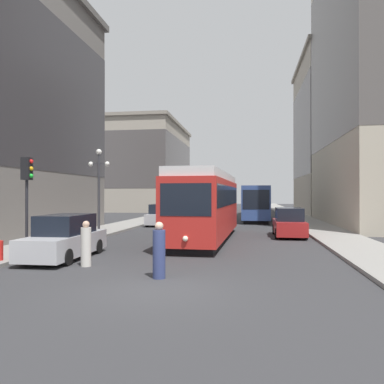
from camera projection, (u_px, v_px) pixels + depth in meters
name	position (u px, v px, depth m)	size (l,w,h in m)	color
ground_plane	(156.00, 290.00, 10.80)	(200.00, 200.00, 0.00)	#303033
sidewalk_left	(171.00, 214.00, 51.52)	(3.07, 120.00, 0.15)	gray
sidewalk_right	(292.00, 215.00, 49.17)	(3.07, 120.00, 0.15)	gray
streetcar	(207.00, 204.00, 22.54)	(3.02, 12.87, 3.89)	black
transit_bus	(256.00, 201.00, 39.11)	(2.76, 11.07, 3.45)	black
parked_car_left_near	(175.00, 212.00, 39.53)	(2.07, 4.54, 1.82)	black
parked_car_left_mid	(161.00, 216.00, 33.15)	(1.98, 4.44, 1.82)	black
parked_car_right_far	(289.00, 223.00, 24.38)	(1.92, 4.64, 1.82)	black
parked_car_left_far	(65.00, 238.00, 16.08)	(1.93, 4.92, 1.82)	black
pedestrian_crossing_near	(86.00, 245.00, 14.33)	(0.38, 0.38, 1.68)	beige
pedestrian_crossing_far	(159.00, 252.00, 12.27)	(0.40, 0.40, 1.80)	navy
traffic_light_near_left	(27.00, 180.00, 16.29)	(0.47, 0.36, 4.08)	#232328
lamp_post_left_near	(99.00, 178.00, 24.56)	(1.41, 0.36, 5.40)	#333338
fire_hydrant	(0.00, 250.00, 14.75)	(0.26, 0.26, 0.75)	red
building_left_midblock	(148.00, 166.00, 67.03)	(11.60, 22.80, 14.65)	#A89E8E
building_right_corner	(358.00, 134.00, 51.50)	(15.29, 18.35, 20.77)	#A89E8E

